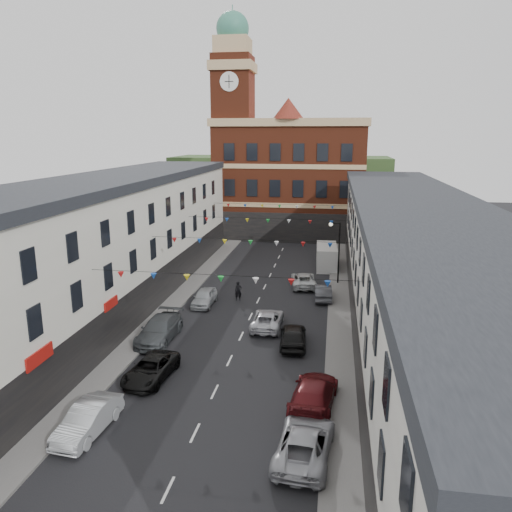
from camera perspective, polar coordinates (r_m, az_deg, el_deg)
The scene contains 21 objects.
ground at distance 35.91m, azimuth -1.71°, elevation -9.15°, with size 160.00×160.00×0.00m, color black.
pavement_left at distance 39.43m, azimuth -11.14°, elevation -7.16°, with size 1.80×64.00×0.15m, color #605E5B.
pavement_right at distance 37.19m, azimuth 9.50°, elevation -8.39°, with size 1.80×64.00×0.15m, color #605E5B.
terrace_left at distance 38.99m, azimuth -18.75°, elevation 0.23°, with size 8.40×56.00×10.70m.
terrace_right at distance 35.16m, azimuth 17.79°, elevation -1.95°, with size 8.40×56.00×9.70m.
civic_building at distance 70.97m, azimuth 3.99°, elevation 8.95°, with size 20.60×13.30×18.50m.
clock_tower at distance 68.90m, azimuth -2.57°, elevation 14.48°, with size 5.60×5.60×30.00m.
distant_hill at distance 95.49m, azimuth 2.84°, elevation 8.28°, with size 40.00×14.00×10.00m, color #2B4922.
street_lamp at distance 47.58m, azimuth 9.19°, elevation 1.33°, with size 1.10×0.36×6.00m.
car_left_b at distance 26.27m, azimuth -18.66°, elevation -17.28°, with size 1.52×4.37×1.44m, color #B8BCC0.
car_left_c at distance 30.44m, azimuth -11.93°, elevation -12.52°, with size 2.11×4.57×1.27m, color black.
car_left_d at distance 35.64m, azimuth -10.99°, elevation -8.23°, with size 2.18×5.37×1.56m, color #454A4D.
car_left_e at distance 42.16m, azimuth -5.93°, elevation -4.71°, with size 1.61×4.01×1.37m, color #9EA2A6.
car_right_b at distance 23.58m, azimuth 5.57°, elevation -20.49°, with size 2.32×5.04×1.40m, color #9D9EA5.
car_right_c at distance 27.18m, azimuth 6.60°, elevation -15.36°, with size 2.15×5.30×1.54m, color #591115.
car_right_d at distance 34.18m, azimuth 4.27°, elevation -9.06°, with size 1.74×4.33×1.47m, color black.
car_right_e at distance 43.76m, azimuth 7.65°, elevation -4.10°, with size 1.41×4.04×1.33m, color #43454A.
car_right_f at distance 47.20m, azimuth 5.46°, elevation -2.72°, with size 2.19×4.76×1.32m, color silver.
moving_car at distance 37.19m, azimuth 1.31°, elevation -7.25°, with size 2.13×4.63×1.29m, color silver.
white_van at distance 54.02m, azimuth 8.07°, elevation -0.09°, with size 2.11×5.48×2.42m, color silver.
pedestrian at distance 43.05m, azimuth -2.04°, elevation -4.03°, with size 0.62×0.40×1.69m, color black.
Camera 1 is at (6.21, -32.52, 13.91)m, focal length 35.00 mm.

